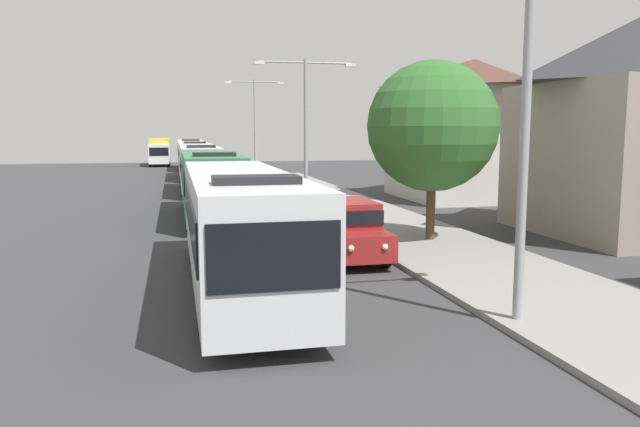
% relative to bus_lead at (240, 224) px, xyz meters
% --- Properties ---
extents(bus_lead, '(2.58, 11.81, 3.21)m').
position_rel_bus_lead_xyz_m(bus_lead, '(0.00, 0.00, 0.00)').
color(bus_lead, silver).
rests_on(bus_lead, ground_plane).
extents(bus_second_in_line, '(2.58, 11.23, 3.21)m').
position_rel_bus_lead_xyz_m(bus_second_in_line, '(-0.00, 13.54, -0.00)').
color(bus_second_in_line, '#33724C').
rests_on(bus_second_in_line, ground_plane).
extents(bus_middle, '(2.58, 10.76, 3.21)m').
position_rel_bus_lead_xyz_m(bus_middle, '(-0.00, 26.34, -0.00)').
color(bus_middle, silver).
rests_on(bus_middle, ground_plane).
extents(bus_fourth_in_line, '(2.58, 10.75, 3.21)m').
position_rel_bus_lead_xyz_m(bus_fourth_in_line, '(-0.00, 38.79, -0.00)').
color(bus_fourth_in_line, silver).
rests_on(bus_fourth_in_line, ground_plane).
extents(bus_rear, '(2.58, 11.36, 3.21)m').
position_rel_bus_lead_xyz_m(bus_rear, '(-0.00, 51.45, -0.00)').
color(bus_rear, silver).
rests_on(bus_rear, ground_plane).
extents(white_suv, '(1.86, 4.61, 1.90)m').
position_rel_bus_lead_xyz_m(white_suv, '(3.70, 2.94, -0.66)').
color(white_suv, maroon).
rests_on(white_suv, ground_plane).
extents(box_truck_oncoming, '(2.35, 7.71, 3.15)m').
position_rel_bus_lead_xyz_m(box_truck_oncoming, '(-3.30, 59.61, 0.02)').
color(box_truck_oncoming, white).
rests_on(box_truck_oncoming, ground_plane).
extents(streetlamp_near, '(5.55, 0.28, 8.04)m').
position_rel_bus_lead_xyz_m(streetlamp_near, '(5.40, -4.54, 3.38)').
color(streetlamp_near, gray).
rests_on(streetlamp_near, sidewalk).
extents(streetlamp_mid, '(5.56, 0.28, 7.77)m').
position_rel_bus_lead_xyz_m(streetlamp_mid, '(5.40, 17.49, 3.23)').
color(streetlamp_mid, gray).
rests_on(streetlamp_mid, sidewalk).
extents(streetlamp_far, '(5.17, 0.28, 8.36)m').
position_rel_bus_lead_xyz_m(streetlamp_far, '(5.40, 39.53, 3.52)').
color(streetlamp_far, gray).
rests_on(streetlamp_far, sidewalk).
extents(roadside_tree, '(4.71, 4.71, 6.47)m').
position_rel_bus_lead_xyz_m(roadside_tree, '(7.47, 5.04, 2.57)').
color(roadside_tree, '#4C3823').
rests_on(roadside_tree, sidewalk).
extents(house_far_gabled, '(7.39, 8.30, 8.43)m').
position_rel_bus_lead_xyz_m(house_far_gabled, '(15.97, 5.22, 2.61)').
color(house_far_gabled, gray).
rests_on(house_far_gabled, ground_plane).
extents(house_distant_gabled, '(8.61, 8.83, 8.32)m').
position_rel_bus_lead_xyz_m(house_distant_gabled, '(15.97, 18.89, 2.54)').
color(house_distant_gabled, beige).
rests_on(house_distant_gabled, ground_plane).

